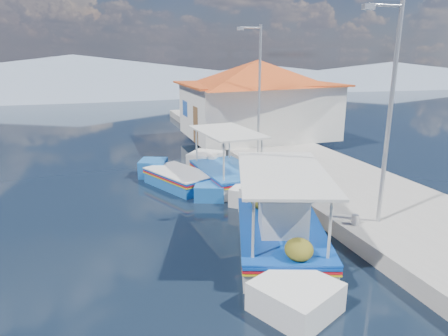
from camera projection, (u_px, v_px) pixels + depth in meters
name	position (u px, v px, depth m)	size (l,w,h in m)	color
ground	(258.00, 304.00, 8.63)	(160.00, 160.00, 0.00)	black
quay	(338.00, 184.00, 15.81)	(5.00, 44.00, 0.50)	#9E9B94
bollards	(300.00, 186.00, 14.39)	(0.20, 17.20, 0.30)	#A5A8AD
main_caique	(278.00, 233.00, 10.95)	(3.82, 7.20, 2.51)	white
caique_green_canopy	(226.00, 176.00, 16.51)	(2.34, 6.67, 2.50)	white
caique_blue_hull	(180.00, 180.00, 16.34)	(2.99, 4.93, 0.96)	#1C5CA9
harbor_building	(257.00, 97.00, 23.45)	(10.49, 10.49, 4.40)	silver
lamp_post_near	(388.00, 106.00, 10.76)	(1.21, 0.14, 6.00)	#A5A8AD
lamp_post_far	(258.00, 84.00, 18.99)	(1.21, 0.14, 6.00)	#A5A8AD
mountain_ridge	(155.00, 76.00, 61.24)	(171.40, 96.00, 5.50)	slate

